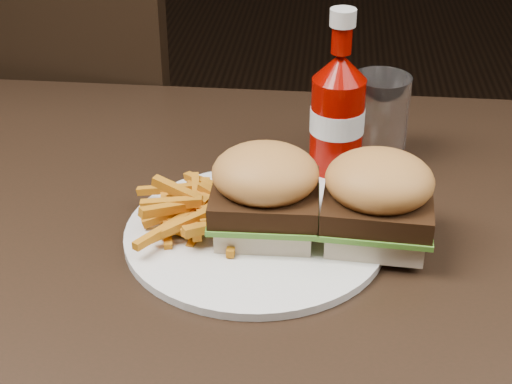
# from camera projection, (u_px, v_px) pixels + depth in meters

# --- Properties ---
(dining_table) EXTENTS (1.20, 0.80, 0.04)m
(dining_table) POSITION_uv_depth(u_px,v_px,m) (284.00, 260.00, 0.82)
(dining_table) COLOR black
(dining_table) RESTS_ON ground
(chair_far) EXTENTS (0.53, 0.53, 0.05)m
(chair_far) POSITION_uv_depth(u_px,v_px,m) (101.00, 179.00, 1.58)
(chair_far) COLOR black
(chair_far) RESTS_ON ground
(plate) EXTENTS (0.27, 0.27, 0.01)m
(plate) POSITION_uv_depth(u_px,v_px,m) (255.00, 234.00, 0.82)
(plate) COLOR white
(plate) RESTS_ON dining_table
(sandwich_half_a) EXTENTS (0.10, 0.09, 0.02)m
(sandwich_half_a) POSITION_uv_depth(u_px,v_px,m) (265.00, 221.00, 0.81)
(sandwich_half_a) COLOR beige
(sandwich_half_a) RESTS_ON plate
(sandwich_half_b) EXTENTS (0.10, 0.10, 0.02)m
(sandwich_half_b) POSITION_uv_depth(u_px,v_px,m) (375.00, 229.00, 0.80)
(sandwich_half_b) COLOR #F4E4BC
(sandwich_half_b) RESTS_ON plate
(fries_pile) EXTENTS (0.14, 0.14, 0.05)m
(fries_pile) POSITION_uv_depth(u_px,v_px,m) (200.00, 204.00, 0.82)
(fries_pile) COLOR #D86F03
(fries_pile) RESTS_ON plate
(ketchup_bottle) EXTENTS (0.06, 0.06, 0.12)m
(ketchup_bottle) POSITION_uv_depth(u_px,v_px,m) (337.00, 129.00, 0.91)
(ketchup_bottle) COLOR #830500
(ketchup_bottle) RESTS_ON dining_table
(tumbler) EXTENTS (0.08, 0.08, 0.11)m
(tumbler) POSITION_uv_depth(u_px,v_px,m) (379.00, 119.00, 0.94)
(tumbler) COLOR white
(tumbler) RESTS_ON dining_table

